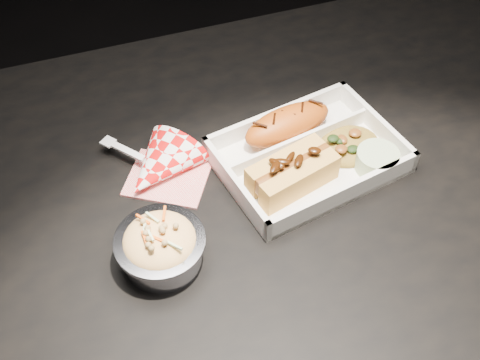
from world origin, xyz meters
name	(u,v)px	position (x,y,z in m)	size (l,w,h in m)	color
dining_table	(276,226)	(0.00, 0.00, 0.66)	(1.20, 0.80, 0.75)	black
food_tray	(307,158)	(0.06, 0.03, 0.76)	(0.28, 0.22, 0.04)	silver
fried_pastry	(288,124)	(0.05, 0.09, 0.78)	(0.14, 0.06, 0.05)	#B24D11
hotdog	(292,171)	(0.02, 0.00, 0.78)	(0.13, 0.09, 0.06)	gold
fried_rice_mound	(350,141)	(0.12, 0.03, 0.77)	(0.10, 0.08, 0.03)	olive
cupcake_liner	(377,160)	(0.14, -0.02, 0.77)	(0.06, 0.06, 0.03)	#AEC696
foil_coleslaw_cup	(160,245)	(-0.18, -0.06, 0.78)	(0.11, 0.11, 0.07)	silver
napkin_fork	(158,168)	(-0.15, 0.08, 0.77)	(0.15, 0.16, 0.10)	red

